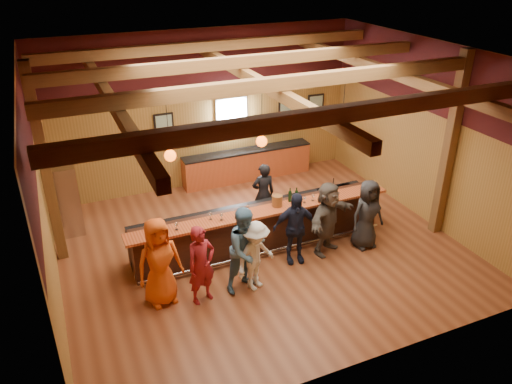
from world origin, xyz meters
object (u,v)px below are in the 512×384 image
(customer_navy, at_px, (295,228))
(back_bar_cabinet, at_px, (247,164))
(bar_counter, at_px, (259,226))
(customer_brown, at_px, (327,218))
(customer_denim, at_px, (246,249))
(bottle_a, at_px, (290,196))
(customer_orange, at_px, (159,262))
(bartender, at_px, (263,194))
(customer_redvest, at_px, (201,265))
(customer_white, at_px, (256,256))
(ice_bucket, at_px, (277,201))
(stainless_fridge, at_px, (64,200))
(customer_dark, at_px, (367,214))

(customer_navy, bearing_deg, back_bar_cabinet, 92.73)
(bar_counter, xyz_separation_m, back_bar_cabinet, (1.18, 3.57, -0.05))
(bar_counter, distance_m, customer_brown, 1.62)
(back_bar_cabinet, distance_m, customer_denim, 5.40)
(bar_counter, xyz_separation_m, bottle_a, (0.70, -0.17, 0.72))
(bar_counter, distance_m, bottle_a, 1.02)
(customer_orange, distance_m, bartender, 3.80)
(customer_navy, bearing_deg, customer_redvest, -155.71)
(customer_orange, bearing_deg, back_bar_cabinet, 42.04)
(customer_white, height_order, customer_brown, customer_brown)
(customer_navy, height_order, ice_bucket, customer_navy)
(customer_redvest, bearing_deg, customer_orange, 142.35)
(customer_redvest, bearing_deg, back_bar_cabinet, 42.00)
(bar_counter, distance_m, customer_denim, 1.71)
(customer_white, bearing_deg, stainless_fridge, 105.88)
(bar_counter, relative_size, ice_bucket, 24.06)
(customer_white, xyz_separation_m, bartender, (1.27, 2.45, 0.04))
(customer_navy, relative_size, customer_dark, 1.00)
(customer_orange, xyz_separation_m, bartender, (3.17, 2.10, -0.12))
(back_bar_cabinet, relative_size, bartender, 2.45)
(bar_counter, xyz_separation_m, customer_brown, (1.32, -0.87, 0.36))
(bar_counter, relative_size, customer_navy, 3.68)
(back_bar_cabinet, bearing_deg, bar_counter, -108.34)
(bottle_a, bearing_deg, stainless_fridge, 151.47)
(customer_denim, distance_m, customer_dark, 3.21)
(stainless_fridge, bearing_deg, customer_navy, -36.38)
(customer_orange, xyz_separation_m, customer_white, (1.90, -0.35, -0.16))
(stainless_fridge, xyz_separation_m, customer_redvest, (2.24, -3.88, -0.05))
(customer_dark, bearing_deg, back_bar_cabinet, 101.12)
(customer_brown, distance_m, bottle_a, 1.00)
(customer_brown, bearing_deg, customer_navy, 155.59)
(stainless_fridge, xyz_separation_m, customer_orange, (1.48, -3.59, 0.04))
(customer_white, height_order, ice_bucket, customer_white)
(customer_white, xyz_separation_m, customer_dark, (3.03, 0.45, 0.07))
(customer_denim, distance_m, bartender, 2.76)
(stainless_fridge, relative_size, customer_brown, 1.02)
(customer_white, height_order, customer_navy, customer_navy)
(ice_bucket, bearing_deg, customer_brown, -32.68)
(customer_denim, distance_m, ice_bucket, 1.72)
(bartender, bearing_deg, customer_white, 68.17)
(bar_counter, relative_size, customer_redvest, 3.73)
(bartender, distance_m, bottle_a, 1.22)
(customer_navy, bearing_deg, bartender, 99.49)
(back_bar_cabinet, bearing_deg, bartender, -103.91)
(bottle_a, bearing_deg, customer_denim, -142.68)
(stainless_fridge, bearing_deg, bartender, -17.75)
(stainless_fridge, height_order, customer_redvest, stainless_fridge)
(bar_counter, relative_size, bartender, 3.85)
(customer_navy, bearing_deg, customer_denim, -148.89)
(customer_navy, distance_m, customer_brown, 0.86)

